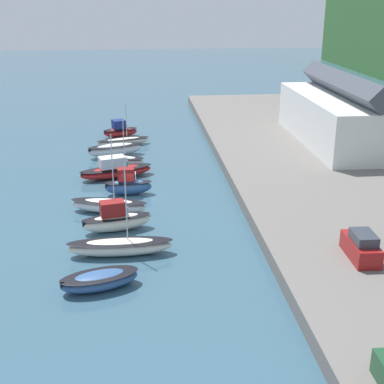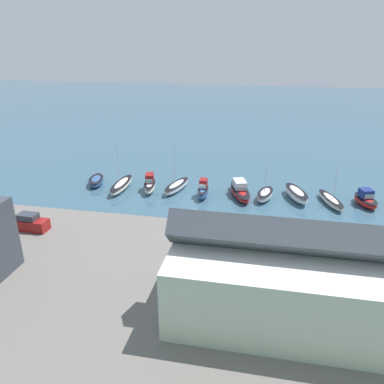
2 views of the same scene
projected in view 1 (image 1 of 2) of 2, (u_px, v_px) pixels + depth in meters
The scene contains 14 objects.
ground_plane at pixel (134, 197), 55.74m from camera, with size 320.00×320.00×0.00m, color #385B70.
quay_promenade at pixel (377, 183), 57.99m from camera, with size 102.70×31.51×1.28m.
harbor_clubhouse at pixel (339, 117), 70.33m from camera, with size 24.27×9.71×9.36m.
moored_boat_0 at pixel (120, 131), 78.95m from camera, with size 3.81×5.55×2.54m.
moored_boat_1 at pixel (123, 141), 74.38m from camera, with size 3.96×7.73×5.99m.
moored_boat_2 at pixel (115, 150), 69.48m from camera, with size 4.42×7.56×1.69m.
moored_boat_3 at pixel (121, 161), 65.14m from camera, with size 3.29×5.96×5.91m.
moored_boat_4 at pixel (116, 170), 61.31m from camera, with size 4.87×8.82×2.53m.
moored_boat_5 at pixel (128, 185), 56.06m from camera, with size 1.78×4.98×2.90m.
moored_boat_6 at pixel (109, 205), 51.57m from camera, with size 3.75×7.78×7.80m.
moored_boat_7 at pixel (116, 220), 47.45m from camera, with size 3.06×6.40×2.82m.
moored_boat_8 at pixel (120, 247), 43.13m from camera, with size 2.06×8.55×7.63m.
moored_boat_9 at pixel (100, 280), 38.23m from camera, with size 3.86×6.11×1.23m.
parked_car_0 at pixel (361, 247), 39.79m from camera, with size 4.26×1.94×2.16m.
Camera 1 is at (52.43, 0.82, 19.87)m, focal length 50.00 mm.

